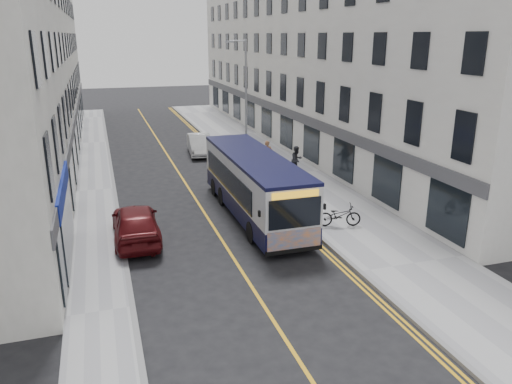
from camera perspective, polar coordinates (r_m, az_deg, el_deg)
ground at (r=18.16m, az=-1.38°, el=-9.43°), size 140.00×140.00×0.00m
pavement_east at (r=30.68m, az=3.56°, el=2.04°), size 4.50×64.00×0.12m
pavement_west at (r=28.75m, az=-17.87°, el=0.14°), size 2.00×64.00×0.12m
kerb_east at (r=29.96m, az=-0.46°, el=1.71°), size 0.18×64.00×0.13m
kerb_west at (r=28.74m, az=-15.89°, el=0.33°), size 0.18×64.00×0.13m
road_centre_line at (r=29.10m, az=-8.01°, el=0.93°), size 0.12×64.00×0.01m
road_dbl_yellow_inner at (r=29.86m, az=-1.29°, el=1.52°), size 0.10×64.00×0.01m
road_dbl_yellow_outer at (r=29.91m, az=-0.92°, el=1.56°), size 0.10×64.00×0.01m
terrace_east at (r=39.93m, az=6.23°, el=14.94°), size 6.00×46.00×13.00m
terrace_west at (r=36.88m, az=-25.32°, el=13.22°), size 6.00×46.00×13.00m
streetlamp at (r=31.03m, az=-1.29°, el=10.40°), size 1.32×0.18×8.00m
city_bus at (r=23.26m, az=-0.21°, el=1.01°), size 2.38×10.19×2.96m
bicycle at (r=22.34m, az=9.50°, el=-2.64°), size 2.02×1.15×1.00m
pedestrian_near at (r=31.63m, az=1.32°, el=4.31°), size 0.71×0.53×1.76m
pedestrian_far at (r=30.56m, az=4.67°, el=3.71°), size 1.01×0.91×1.69m
car_white at (r=36.15m, az=-6.46°, el=5.42°), size 1.92×4.50×1.44m
car_maroon at (r=21.30m, az=-13.58°, el=-3.44°), size 1.93×4.66×1.58m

